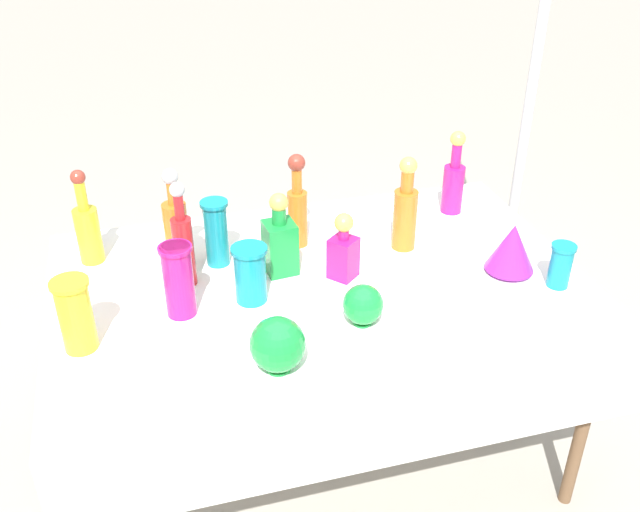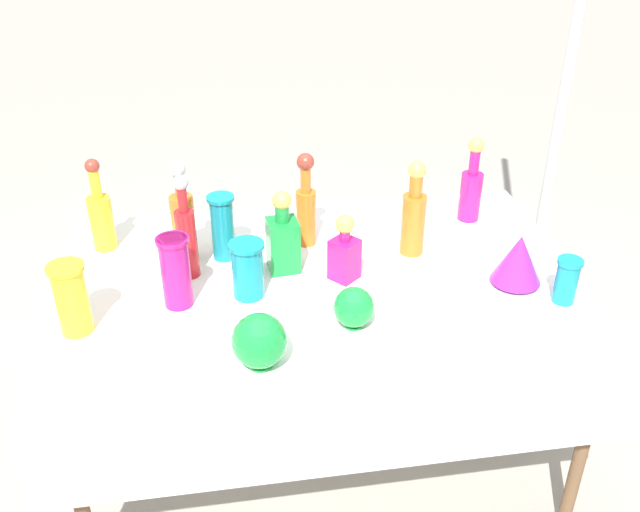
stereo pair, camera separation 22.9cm
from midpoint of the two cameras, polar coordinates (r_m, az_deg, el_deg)
name	(u,v)px [view 2 (the right image)]	position (r m, az deg, el deg)	size (l,w,h in m)	color
ground_plane	(320,448)	(2.83, 2.40, -15.20)	(40.00, 40.00, 0.00)	#A0998C
display_table	(321,301)	(2.35, 2.92, -3.68)	(1.74, 1.15, 0.76)	white
tall_bottle_0	(101,216)	(2.56, -14.71, 3.07)	(0.08, 0.08, 0.34)	yellow
tall_bottle_1	(471,188)	(2.76, 14.37, 5.27)	(0.08, 0.08, 0.33)	#C61972
tall_bottle_2	(306,206)	(2.50, 1.50, 3.97)	(0.07, 0.07, 0.35)	orange
tall_bottle_3	(414,216)	(2.48, 10.15, 3.14)	(0.08, 0.08, 0.34)	orange
tall_bottle_4	(183,222)	(2.42, -8.24, 2.65)	(0.08, 0.08, 0.36)	orange
tall_bottle_5	(186,236)	(2.33, -7.89, 1.54)	(0.07, 0.07, 0.36)	red
square_decanter_0	(345,252)	(2.32, 4.81, 0.28)	(0.11, 0.11, 0.23)	#C61972
square_decanter_1	(283,239)	(2.36, -0.22, 1.31)	(0.11, 0.11, 0.29)	#198C38
slender_vase_0	(176,270)	(2.19, -8.58, -1.20)	(0.10, 0.10, 0.24)	#C61972
slender_vase_1	(567,279)	(2.38, 21.80, -1.80)	(0.08, 0.08, 0.15)	teal
slender_vase_2	(71,297)	(2.14, -16.44, -3.25)	(0.11, 0.11, 0.22)	yellow
slender_vase_3	(248,268)	(2.23, -2.90, -1.06)	(0.11, 0.11, 0.19)	teal
slender_vase_4	(222,225)	(2.43, -5.15, 2.37)	(0.09, 0.09, 0.23)	teal
fluted_vase_0	(518,259)	(2.41, 18.25, -0.31)	(0.16, 0.16, 0.18)	purple
round_bowl_0	(259,341)	(1.95, -1.50, -6.93)	(0.15, 0.15, 0.16)	#198C38
round_bowl_1	(354,307)	(2.11, 5.85, -4.20)	(0.12, 0.12, 0.13)	#198C38
price_tag_left	(455,372)	(2.01, 14.01, -9.09)	(0.06, 0.01, 0.04)	white
price_tag_center	(359,376)	(1.94, 6.57, -9.68)	(0.05, 0.01, 0.04)	white
canopy_pole	(559,124)	(3.15, 20.59, 9.84)	(0.18, 0.18, 2.54)	silver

